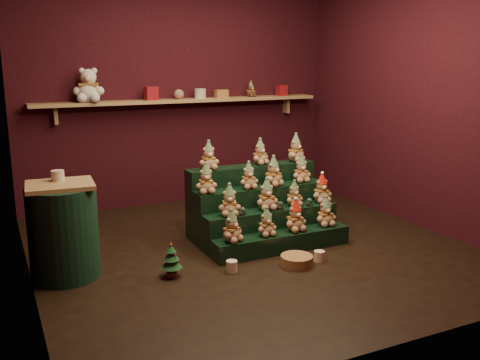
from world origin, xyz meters
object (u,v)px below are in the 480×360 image
riser_tier_front (282,242)px  snow_globe_b (280,205)px  white_bear (89,81)px  snow_globe_a (243,211)px  snow_globe_c (309,202)px  brown_bear (251,89)px  mug_left (232,266)px  mini_christmas_tree (171,260)px  mug_right (319,256)px  wicker_basket (297,260)px  side_table (63,231)px

riser_tier_front → snow_globe_b: bearing=67.8°
white_bear → snow_globe_a: bearing=-43.5°
snow_globe_a → snow_globe_c: snow_globe_c is taller
riser_tier_front → snow_globe_b: 0.36m
brown_bear → mug_left: bearing=-140.4°
riser_tier_front → brown_bear: (0.67, 2.02, 1.33)m
mini_christmas_tree → mug_left: bearing=-13.3°
snow_globe_c → white_bear: size_ratio=0.17×
riser_tier_front → snow_globe_b: size_ratio=16.00×
mini_christmas_tree → white_bear: white_bear is taller
mini_christmas_tree → mug_right: 1.35m
wicker_basket → brown_bear: bearing=72.8°
side_table → brown_bear: 3.33m
snow_globe_a → wicker_basket: size_ratio=0.26×
snow_globe_b → snow_globe_c: 0.34m
wicker_basket → side_table: bearing=161.7°
mini_christmas_tree → white_bear: (-0.21, 2.16, 1.41)m
side_table → mug_left: bearing=-16.9°
snow_globe_b → mug_left: (-0.71, -0.42, -0.35)m
snow_globe_a → side_table: side_table is taller
mug_right → snow_globe_a: bearing=133.3°
riser_tier_front → side_table: side_table is taller
snow_globe_a → mini_christmas_tree: size_ratio=0.24×
mug_right → white_bear: white_bear is taller
snow_globe_c → brown_bear: size_ratio=0.42×
side_table → wicker_basket: 2.02m
snow_globe_c → brown_bear: brown_bear is taller
mug_left → snow_globe_b: bearing=30.3°
snow_globe_b → mug_right: bearing=-79.1°
side_table → mug_left: size_ratio=8.24×
snow_globe_a → brown_bear: (1.01, 1.86, 1.02)m
snow_globe_c → wicker_basket: 0.79m
snow_globe_b → brown_bear: 2.20m
riser_tier_front → mini_christmas_tree: bearing=-173.2°
mug_right → wicker_basket: mug_right is taller
riser_tier_front → snow_globe_a: (-0.34, 0.16, 0.31)m
riser_tier_front → snow_globe_c: bearing=21.8°
mug_right → riser_tier_front: bearing=113.9°
snow_globe_c → mug_left: (-1.05, -0.42, -0.35)m
mug_left → mug_right: bearing=-8.6°
riser_tier_front → mug_left: bearing=-158.4°
snow_globe_c → white_bear: 2.81m
mini_christmas_tree → white_bear: size_ratio=0.65×
mini_christmas_tree → mug_right: (1.32, -0.24, -0.10)m
snow_globe_b → white_bear: white_bear is taller
riser_tier_front → mini_christmas_tree: size_ratio=4.48×
riser_tier_front → brown_bear: brown_bear is taller
mini_christmas_tree → mug_right: bearing=-10.4°
mug_right → brown_bear: 2.81m
side_table → mug_left: side_table is taller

